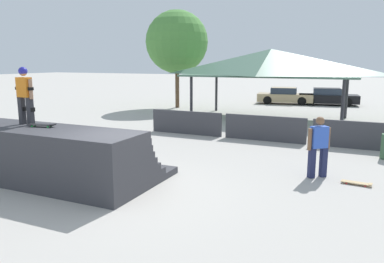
{
  "coord_description": "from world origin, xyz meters",
  "views": [
    {
      "loc": [
        5.2,
        -7.48,
        3.26
      ],
      "look_at": [
        -0.16,
        4.27,
        0.83
      ],
      "focal_mm": 35.0,
      "sensor_mm": 36.0,
      "label": 1
    }
  ],
  "objects_px": {
    "tree_far_back": "(177,42)",
    "skateboard_on_ground": "(358,183)",
    "skateboard_on_deck": "(42,125)",
    "parked_car_black": "(328,97)",
    "bystander_walking": "(319,144)",
    "skater_on_deck": "(25,92)",
    "parked_car_tan": "(285,96)"
  },
  "relations": [
    {
      "from": "parked_car_black",
      "to": "skateboard_on_ground",
      "type": "bearing_deg",
      "value": -91.2
    },
    {
      "from": "tree_far_back",
      "to": "skateboard_on_ground",
      "type": "bearing_deg",
      "value": -47.73
    },
    {
      "from": "skateboard_on_ground",
      "to": "parked_car_black",
      "type": "distance_m",
      "value": 19.63
    },
    {
      "from": "skateboard_on_deck",
      "to": "skateboard_on_ground",
      "type": "bearing_deg",
      "value": 8.93
    },
    {
      "from": "skater_on_deck",
      "to": "parked_car_tan",
      "type": "bearing_deg",
      "value": 85.18
    },
    {
      "from": "bystander_walking",
      "to": "tree_far_back",
      "type": "bearing_deg",
      "value": -89.7
    },
    {
      "from": "parked_car_tan",
      "to": "skateboard_on_ground",
      "type": "bearing_deg",
      "value": -81.63
    },
    {
      "from": "skater_on_deck",
      "to": "parked_car_black",
      "type": "xyz_separation_m",
      "value": [
        6.15,
        22.54,
        -1.83
      ]
    },
    {
      "from": "skateboard_on_deck",
      "to": "tree_far_back",
      "type": "distance_m",
      "value": 17.29
    },
    {
      "from": "skateboard_on_ground",
      "to": "skater_on_deck",
      "type": "bearing_deg",
      "value": -154.58
    },
    {
      "from": "skateboard_on_deck",
      "to": "bystander_walking",
      "type": "xyz_separation_m",
      "value": [
        6.8,
        3.45,
        -0.6
      ]
    },
    {
      "from": "skateboard_on_deck",
      "to": "parked_car_black",
      "type": "distance_m",
      "value": 23.32
    },
    {
      "from": "skateboard_on_deck",
      "to": "tree_far_back",
      "type": "height_order",
      "value": "tree_far_back"
    },
    {
      "from": "skater_on_deck",
      "to": "skateboard_on_ground",
      "type": "bearing_deg",
      "value": 22.66
    },
    {
      "from": "skater_on_deck",
      "to": "skateboard_on_deck",
      "type": "bearing_deg",
      "value": -6.37
    },
    {
      "from": "tree_far_back",
      "to": "parked_car_black",
      "type": "height_order",
      "value": "tree_far_back"
    },
    {
      "from": "skateboard_on_ground",
      "to": "parked_car_tan",
      "type": "height_order",
      "value": "parked_car_tan"
    },
    {
      "from": "skateboard_on_deck",
      "to": "parked_car_tan",
      "type": "height_order",
      "value": "skateboard_on_deck"
    },
    {
      "from": "skater_on_deck",
      "to": "bystander_walking",
      "type": "distance_m",
      "value": 8.33
    },
    {
      "from": "parked_car_tan",
      "to": "tree_far_back",
      "type": "bearing_deg",
      "value": -147.55
    },
    {
      "from": "skateboard_on_deck",
      "to": "skateboard_on_ground",
      "type": "relative_size",
      "value": 1.02
    },
    {
      "from": "tree_far_back",
      "to": "parked_car_black",
      "type": "relative_size",
      "value": 1.51
    },
    {
      "from": "skateboard_on_ground",
      "to": "parked_car_black",
      "type": "height_order",
      "value": "parked_car_black"
    },
    {
      "from": "skater_on_deck",
      "to": "skateboard_on_deck",
      "type": "relative_size",
      "value": 2.0
    },
    {
      "from": "skateboard_on_deck",
      "to": "bystander_walking",
      "type": "height_order",
      "value": "bystander_walking"
    },
    {
      "from": "bystander_walking",
      "to": "skater_on_deck",
      "type": "bearing_deg",
      "value": -15.93
    },
    {
      "from": "skateboard_on_deck",
      "to": "parked_car_black",
      "type": "relative_size",
      "value": 0.18
    },
    {
      "from": "parked_car_tan",
      "to": "bystander_walking",
      "type": "bearing_deg",
      "value": -84.49
    },
    {
      "from": "skateboard_on_ground",
      "to": "tree_far_back",
      "type": "bearing_deg",
      "value": 138.03
    },
    {
      "from": "skater_on_deck",
      "to": "bystander_walking",
      "type": "height_order",
      "value": "skater_on_deck"
    },
    {
      "from": "skateboard_on_ground",
      "to": "tree_far_back",
      "type": "distance_m",
      "value": 18.56
    },
    {
      "from": "bystander_walking",
      "to": "parked_car_black",
      "type": "height_order",
      "value": "bystander_walking"
    }
  ]
}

